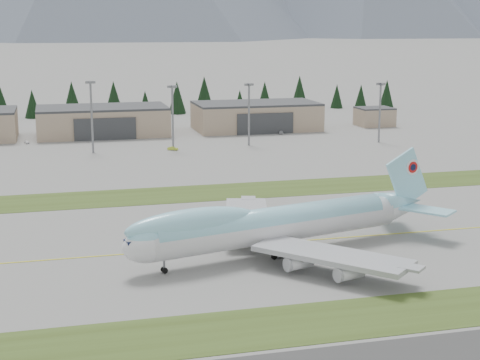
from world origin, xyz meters
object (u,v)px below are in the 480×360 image
object	(u,v)px
boeing_747_freighter	(274,224)
hangar_center	(103,121)
hangar_right	(256,116)
service_vehicle_a	(27,144)
service_vehicle_c	(281,134)
service_vehicle_b	(173,150)

from	to	relation	value
boeing_747_freighter	hangar_center	distance (m)	157.79
hangar_center	hangar_right	size ratio (longest dim) A/B	1.00
service_vehicle_a	service_vehicle_c	distance (m)	93.47
hangar_center	service_vehicle_a	xyz separation A→B (m)	(-27.40, -14.13, -5.39)
service_vehicle_a	service_vehicle_b	xyz separation A→B (m)	(47.42, -26.32, 0.00)
service_vehicle_b	hangar_right	bearing A→B (deg)	-14.60
service_vehicle_a	service_vehicle_c	world-z (taller)	service_vehicle_c
hangar_center	service_vehicle_b	size ratio (longest dim) A/B	13.45
hangar_right	service_vehicle_a	distance (m)	88.69
boeing_747_freighter	service_vehicle_c	size ratio (longest dim) A/B	16.35
hangar_center	service_vehicle_c	xyz separation A→B (m)	(66.07, -13.88, -5.39)
boeing_747_freighter	hangar_center	xyz separation A→B (m)	(-19.66, 156.56, -0.30)
service_vehicle_c	boeing_747_freighter	bearing A→B (deg)	-94.66
boeing_747_freighter	hangar_center	bearing A→B (deg)	83.19
boeing_747_freighter	service_vehicle_c	distance (m)	150.14
hangar_center	boeing_747_freighter	bearing A→B (deg)	-82.84
hangar_right	service_vehicle_c	xyz separation A→B (m)	(6.07, -13.88, -5.39)
hangar_right	service_vehicle_a	xyz separation A→B (m)	(-87.40, -14.13, -5.39)
boeing_747_freighter	service_vehicle_c	xyz separation A→B (m)	(46.41, 142.68, -5.69)
boeing_747_freighter	service_vehicle_b	size ratio (longest dim) A/B	18.39
hangar_right	boeing_747_freighter	bearing A→B (deg)	-104.45
hangar_center	service_vehicle_c	distance (m)	67.73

